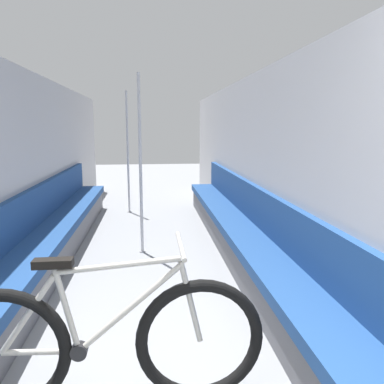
% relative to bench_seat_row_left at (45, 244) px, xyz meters
% --- Properties ---
extents(wall_left, '(0.10, 10.51, 2.17)m').
position_rel_bench_seat_row_left_xyz_m(wall_left, '(-0.25, 0.14, 0.80)').
color(wall_left, '#B2B2B7').
rests_on(wall_left, ground).
extents(wall_right, '(0.10, 10.51, 2.17)m').
position_rel_bench_seat_row_left_xyz_m(wall_right, '(2.45, 0.14, 0.80)').
color(wall_right, '#B2B2B7').
rests_on(wall_right, ground).
extents(bench_seat_row_left, '(0.46, 6.26, 0.86)m').
position_rel_bench_seat_row_left_xyz_m(bench_seat_row_left, '(0.00, 0.00, 0.00)').
color(bench_seat_row_left, '#5B5B60').
rests_on(bench_seat_row_left, ground).
extents(bench_seat_row_right, '(0.46, 6.26, 0.86)m').
position_rel_bench_seat_row_left_xyz_m(bench_seat_row_right, '(2.20, 0.00, 0.00)').
color(bench_seat_row_right, '#5B5B60').
rests_on(bench_seat_row_right, ground).
extents(bicycle, '(1.77, 0.46, 0.93)m').
position_rel_bench_seat_row_left_xyz_m(bicycle, '(0.88, -2.13, 0.09)').
color(bicycle, black).
rests_on(bicycle, ground).
extents(grab_pole_near, '(0.08, 0.08, 2.15)m').
position_rel_bench_seat_row_left_xyz_m(grab_pole_near, '(1.03, 0.46, 0.76)').
color(grab_pole_near, gray).
rests_on(grab_pole_near, ground).
extents(grab_pole_far, '(0.08, 0.08, 2.15)m').
position_rel_bench_seat_row_left_xyz_m(grab_pole_far, '(0.75, 2.70, 0.76)').
color(grab_pole_far, gray).
rests_on(grab_pole_far, ground).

